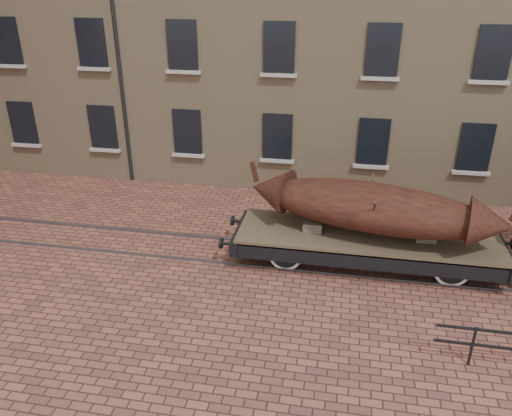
# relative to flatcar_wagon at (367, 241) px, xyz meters

# --- Properties ---
(ground) EXTENTS (90.00, 90.00, 0.00)m
(ground) POSITION_rel_flatcar_wagon_xyz_m (-0.84, -0.00, -0.78)
(ground) COLOR brown
(rail_track) EXTENTS (30.00, 1.52, 0.06)m
(rail_track) POSITION_rel_flatcar_wagon_xyz_m (-0.84, -0.00, -0.75)
(rail_track) COLOR #59595E
(rail_track) RESTS_ON ground
(flatcar_wagon) EXTENTS (8.32, 2.26, 1.26)m
(flatcar_wagon) POSITION_rel_flatcar_wagon_xyz_m (0.00, 0.00, 0.00)
(flatcar_wagon) COLOR brown
(flatcar_wagon) RESTS_ON ground
(iron_boat) EXTENTS (7.26, 3.24, 1.72)m
(iron_boat) POSITION_rel_flatcar_wagon_xyz_m (0.03, -0.00, 1.07)
(iron_boat) COLOR #4E2115
(iron_boat) RESTS_ON flatcar_wagon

